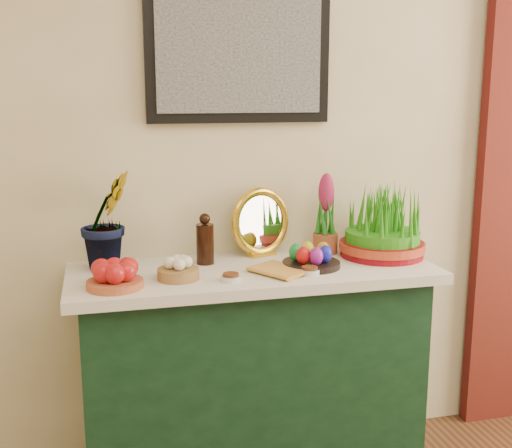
% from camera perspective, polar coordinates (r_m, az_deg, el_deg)
% --- Properties ---
extents(sideboard, '(1.30, 0.45, 0.85)m').
position_cam_1_polar(sideboard, '(2.64, -0.27, -13.63)').
color(sideboard, '#14391F').
rests_on(sideboard, ground).
extents(tablecloth, '(1.40, 0.55, 0.04)m').
position_cam_1_polar(tablecloth, '(2.48, -0.28, -4.30)').
color(tablecloth, white).
rests_on(tablecloth, sideboard).
extents(hyacinth_green, '(0.33, 0.32, 0.50)m').
position_cam_1_polar(hyacinth_green, '(2.47, -13.15, 1.73)').
color(hyacinth_green, '#1E7319').
rests_on(hyacinth_green, tablecloth).
extents(apple_bowl, '(0.26, 0.26, 0.10)m').
position_cam_1_polar(apple_bowl, '(2.26, -12.45, -4.56)').
color(apple_bowl, '#B0522F').
rests_on(apple_bowl, tablecloth).
extents(garlic_basket, '(0.18, 0.18, 0.08)m').
position_cam_1_polar(garlic_basket, '(2.33, -6.92, -4.06)').
color(garlic_basket, '#A07340').
rests_on(garlic_basket, tablecloth).
extents(vinegar_cruet, '(0.07, 0.07, 0.20)m').
position_cam_1_polar(vinegar_cruet, '(2.51, -4.55, -1.57)').
color(vinegar_cruet, black).
rests_on(vinegar_cruet, tablecloth).
extents(mirror, '(0.28, 0.16, 0.28)m').
position_cam_1_polar(mirror, '(2.63, 0.41, 0.12)').
color(mirror, gold).
rests_on(mirror, tablecloth).
extents(book, '(0.22, 0.24, 0.03)m').
position_cam_1_polar(book, '(2.34, 0.87, -4.44)').
color(book, gold).
rests_on(book, tablecloth).
extents(spice_dish_left, '(0.07, 0.07, 0.03)m').
position_cam_1_polar(spice_dish_left, '(2.30, -2.25, -4.77)').
color(spice_dish_left, silver).
rests_on(spice_dish_left, tablecloth).
extents(spice_dish_right, '(0.07, 0.07, 0.03)m').
position_cam_1_polar(spice_dish_right, '(2.39, 4.79, -4.16)').
color(spice_dish_right, silver).
rests_on(spice_dish_right, tablecloth).
extents(egg_plate, '(0.26, 0.26, 0.09)m').
position_cam_1_polar(egg_plate, '(2.47, 4.96, -3.07)').
color(egg_plate, black).
rests_on(egg_plate, tablecloth).
extents(hyacinth_pink, '(0.10, 0.10, 0.34)m').
position_cam_1_polar(hyacinth_pink, '(2.67, 6.22, 0.57)').
color(hyacinth_pink, '#9A4C2B').
rests_on(hyacinth_pink, tablecloth).
extents(wheatgrass_sabzeh, '(0.35, 0.35, 0.29)m').
position_cam_1_polar(wheatgrass_sabzeh, '(2.66, 11.20, -0.19)').
color(wheatgrass_sabzeh, maroon).
rests_on(wheatgrass_sabzeh, tablecloth).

